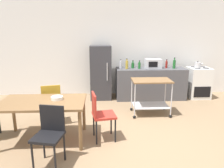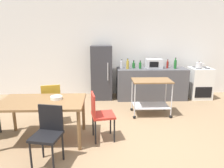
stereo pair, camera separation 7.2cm
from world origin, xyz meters
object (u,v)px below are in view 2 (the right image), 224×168
Objects in this scene: microwave at (154,64)px; bottle_sesame_oil at (134,65)px; chair_mustard at (51,101)px; bottle_hot_sauce at (122,65)px; bottle_vinegar at (128,65)px; bottle_olive_oil at (167,65)px; bottle_soda at (140,65)px; chair_black at (48,131)px; dining_table at (42,105)px; stove_oven at (200,83)px; bottle_wine at (175,64)px; kitchen_cart at (151,91)px; kettle at (199,65)px; fruit_bowl at (56,98)px; refrigerator at (102,72)px; chair_red at (100,113)px.

bottle_sesame_oil is at bearing -178.08° from microwave.
chair_mustard is 3.56× the size of bottle_hot_sauce.
bottle_olive_oil is (1.16, 0.08, -0.02)m from bottle_vinegar.
bottle_soda is at bearing -176.44° from bottle_olive_oil.
bottle_hot_sauce is at bearing 79.86° from chair_black.
chair_black is 1.93× the size of microwave.
bottle_olive_oil is at bearing -1.77° from bottle_sesame_oil.
stove_oven is (3.93, 2.40, -0.22)m from dining_table.
bottle_wine is at bearing -0.89° from bottle_soda.
dining_table is at bearing -140.67° from bottle_olive_oil.
bottle_hot_sauce is at bearing 141.20° from bottle_vinegar.
kitchen_cart is 1.43m from microwave.
bottle_olive_oil is at bearing 173.26° from kettle.
bottle_vinegar is at bearing 110.43° from kitchen_cart.
bottle_sesame_oil is at bearing 178.98° from stove_oven.
bottle_hot_sauce reaches higher than bottle_soda.
bottle_hot_sauce is at bearing 56.77° from dining_table.
bottle_vinegar reaches higher than stove_oven.
bottle_wine is at bearing -166.02° from chair_mustard.
bottle_olive_oil reaches higher than bottle_sesame_oil.
bottle_sesame_oil is at bearing 74.58° from chair_black.
chair_mustard is (-0.01, 0.68, -0.15)m from dining_table.
bottle_sesame_oil reaches higher than fruit_bowl.
fruit_bowl is at bearing -108.32° from refrigerator.
kettle is (0.67, -0.04, -0.03)m from bottle_wine.
kettle is (1.85, -0.13, 0.01)m from bottle_sesame_oil.
dining_table is 5.12× the size of bottle_vinegar.
chair_mustard is at bearing -156.36° from stove_oven.
kitchen_cart is 1.52m from bottle_olive_oil.
chair_black is 3.62m from bottle_sesame_oil.
bottle_hot_sauce reaches higher than stove_oven.
bottle_vinegar reaches higher than bottle_hot_sauce.
dining_table is at bearing -123.23° from bottle_hot_sauce.
chair_red is at bearing -8.87° from fruit_bowl.
chair_red is 0.97× the size of stove_oven.
kitchen_cart is 4.02× the size of bottle_sesame_oil.
bottle_soda reaches higher than kitchen_cart.
microwave is (2.56, 2.46, 0.36)m from dining_table.
chair_red reaches higher than dining_table.
bottle_vinegar is (-0.44, 1.19, 0.45)m from kitchen_cart.
bottle_olive_oil is 0.83× the size of bottle_wine.
bottle_vinegar is at bearing -38.80° from bottle_hot_sauce.
fruit_bowl is at bearing 105.22° from chair_black.
fruit_bowl is (-3.69, -2.31, 0.33)m from stove_oven.
dining_table is at bearing -159.33° from fruit_bowl.
bottle_vinegar is at bearing 52.73° from dining_table.
bottle_wine is (1.01, -0.02, 0.03)m from bottle_soda.
fruit_bowl is (0.25, -0.59, 0.26)m from chair_mustard.
bottle_soda is 0.50× the size of microwave.
microwave reaches higher than kitchen_cart.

